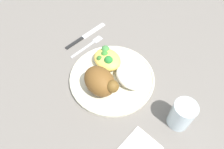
{
  "coord_description": "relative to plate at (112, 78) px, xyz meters",
  "views": [
    {
      "loc": [
        0.29,
        -0.23,
        0.54
      ],
      "look_at": [
        0.0,
        0.0,
        0.03
      ],
      "focal_mm": 32.6,
      "sensor_mm": 36.0,
      "label": 1
    }
  ],
  "objects": [
    {
      "name": "fork",
      "position": [
        -0.17,
        0.03,
        -0.01
      ],
      "size": [
        0.03,
        0.14,
        0.01
      ],
      "color": "#B2B2B7",
      "rests_on": "ground_plane"
    },
    {
      "name": "roasted_chicken",
      "position": [
        0.01,
        -0.05,
        0.05
      ],
      "size": [
        0.12,
        0.08,
        0.08
      ],
      "color": "brown",
      "rests_on": "plate"
    },
    {
      "name": "ground_plane",
      "position": [
        0.0,
        0.0,
        -0.01
      ],
      "size": [
        2.0,
        2.0,
        0.0
      ],
      "primitive_type": "plane",
      "color": "#6A645D"
    },
    {
      "name": "plate",
      "position": [
        0.0,
        0.0,
        0.0
      ],
      "size": [
        0.27,
        0.27,
        0.02
      ],
      "color": "beige",
      "rests_on": "ground_plane"
    },
    {
      "name": "mac_cheese_with_broccoli",
      "position": [
        -0.05,
        0.02,
        0.03
      ],
      "size": [
        0.1,
        0.08,
        0.05
      ],
      "color": "#E7BF51",
      "rests_on": "plate"
    },
    {
      "name": "knife",
      "position": [
        -0.22,
        0.03,
        -0.0
      ],
      "size": [
        0.04,
        0.19,
        0.01
      ],
      "color": "black",
      "rests_on": "ground_plane"
    },
    {
      "name": "water_glass",
      "position": [
        0.23,
        0.05,
        0.04
      ],
      "size": [
        0.06,
        0.06,
        0.09
      ],
      "primitive_type": "cylinder",
      "color": "silver",
      "rests_on": "ground_plane"
    },
    {
      "name": "rice_pile",
      "position": [
        0.05,
        0.03,
        0.03
      ],
      "size": [
        0.1,
        0.07,
        0.04
      ],
      "primitive_type": "ellipsoid",
      "color": "white",
      "rests_on": "plate"
    }
  ]
}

